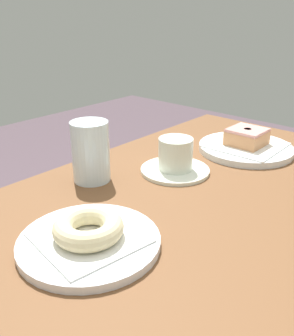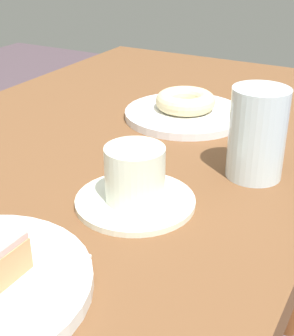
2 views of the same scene
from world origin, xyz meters
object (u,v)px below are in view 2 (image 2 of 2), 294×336
Objects in this scene: water_glass at (258,133)px; coffee_cup at (135,182)px; donut_sugar_ring at (185,101)px; plate_sugar_ring at (185,114)px.

coffee_cup is at bearing -34.81° from water_glass.
donut_sugar_ring is at bearing -166.58° from coffee_cup.
coffee_cup is at bearing 13.42° from plate_sugar_ring.
plate_sugar_ring is at bearing -166.58° from coffee_cup.
water_glass is (0.15, 0.18, 0.03)m from donut_sugar_ring.
water_glass is at bearing 48.84° from donut_sugar_ring.
plate_sugar_ring is 1.72× the size of water_glass.
water_glass is (0.15, 0.18, 0.06)m from plate_sugar_ring.
coffee_cup is at bearing 13.42° from donut_sugar_ring.
donut_sugar_ring is at bearing 0.00° from plate_sugar_ring.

